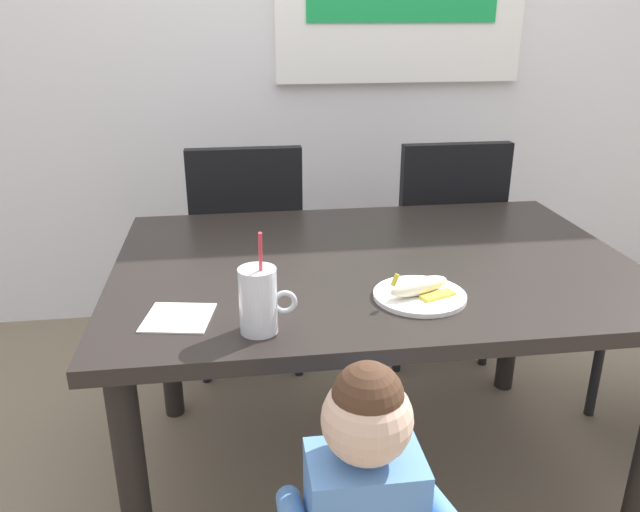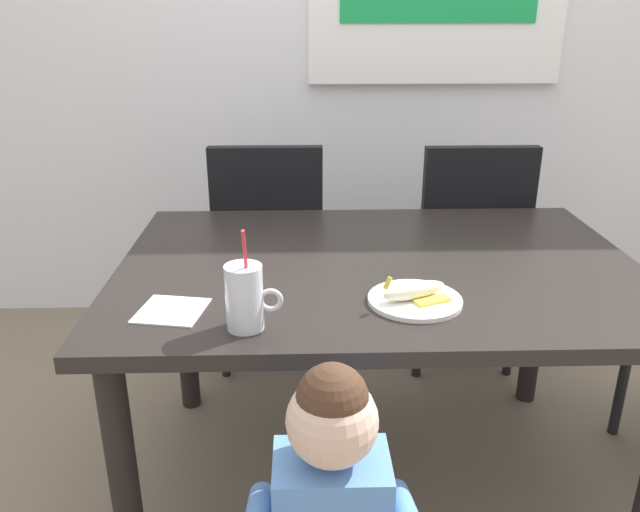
{
  "view_description": "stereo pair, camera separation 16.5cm",
  "coord_description": "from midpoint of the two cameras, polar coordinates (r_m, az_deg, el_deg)",
  "views": [
    {
      "loc": [
        -0.38,
        -1.62,
        1.41
      ],
      "look_at": [
        -0.17,
        -0.1,
        0.81
      ],
      "focal_mm": 35.13,
      "sensor_mm": 36.0,
      "label": 1
    },
    {
      "loc": [
        -0.22,
        -1.64,
        1.41
      ],
      "look_at": [
        -0.17,
        -0.1,
        0.81
      ],
      "focal_mm": 35.13,
      "sensor_mm": 36.0,
      "label": 2
    }
  ],
  "objects": [
    {
      "name": "milk_cup",
      "position": [
        1.38,
        -9.01,
        -4.41
      ],
      "size": [
        0.13,
        0.09,
        0.25
      ],
      "color": "silver",
      "rests_on": "dining_table"
    },
    {
      "name": "dining_table",
      "position": [
        1.82,
        2.3,
        -3.1
      ],
      "size": [
        1.46,
        1.01,
        0.75
      ],
      "color": "black",
      "rests_on": "ground"
    },
    {
      "name": "paper_napkin",
      "position": [
        1.51,
        -15.88,
        -5.49
      ],
      "size": [
        0.17,
        0.17,
        0.0
      ],
      "primitive_type": "cube",
      "rotation": [
        0.0,
        0.0,
        -0.18
      ],
      "color": "white",
      "rests_on": "dining_table"
    },
    {
      "name": "dining_chair_right",
      "position": [
        2.6,
        9.15,
        1.49
      ],
      "size": [
        0.44,
        0.44,
        0.96
      ],
      "rotation": [
        0.0,
        0.0,
        3.14
      ],
      "color": "black",
      "rests_on": "ground"
    },
    {
      "name": "dining_chair_left",
      "position": [
        2.52,
        -8.52,
        0.85
      ],
      "size": [
        0.44,
        0.45,
        0.96
      ],
      "rotation": [
        0.0,
        0.0,
        3.14
      ],
      "color": "black",
      "rests_on": "ground"
    },
    {
      "name": "ground_plane",
      "position": [
        2.18,
        2.03,
        -19.12
      ],
      "size": [
        24.0,
        24.0,
        0.0
      ],
      "primitive_type": "plane",
      "color": "#7A6B56"
    },
    {
      "name": "toddler_standing",
      "position": [
        1.3,
        0.15,
        -21.93
      ],
      "size": [
        0.33,
        0.24,
        0.84
      ],
      "color": "#3F4760",
      "rests_on": "ground"
    },
    {
      "name": "back_wall",
      "position": [
        2.99,
        -2.21,
        22.04
      ],
      "size": [
        6.4,
        0.17,
        2.9
      ],
      "color": "silver",
      "rests_on": "ground"
    },
    {
      "name": "peeled_banana",
      "position": [
        1.54,
        6.09,
        -2.86
      ],
      "size": [
        0.18,
        0.13,
        0.07
      ],
      "rotation": [
        0.0,
        0.0,
        0.38
      ],
      "color": "#F4EAC6",
      "rests_on": "snack_plate"
    },
    {
      "name": "snack_plate",
      "position": [
        1.56,
        6.08,
        -3.67
      ],
      "size": [
        0.23,
        0.23,
        0.01
      ],
      "primitive_type": "cylinder",
      "color": "white",
      "rests_on": "dining_table"
    }
  ]
}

